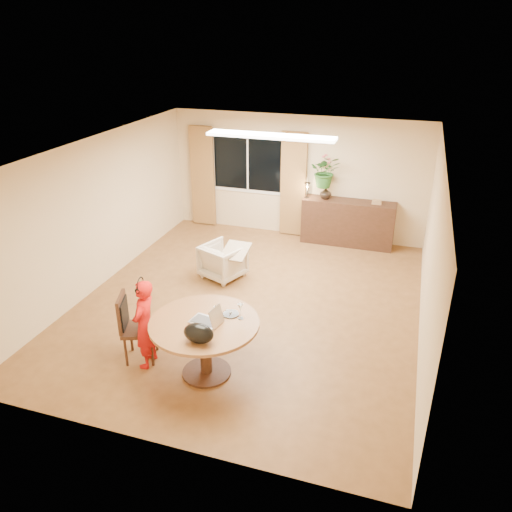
{
  "coord_description": "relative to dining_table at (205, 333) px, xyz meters",
  "views": [
    {
      "loc": [
        2.33,
        -6.89,
        4.28
      ],
      "look_at": [
        0.19,
        -0.2,
        0.99
      ],
      "focal_mm": 35.0,
      "sensor_mm": 36.0,
      "label": 1
    }
  ],
  "objects": [
    {
      "name": "floor",
      "position": [
        -0.04,
        1.93,
        -0.64
      ],
      "size": [
        6.5,
        6.5,
        0.0
      ],
      "primitive_type": "plane",
      "color": "brown",
      "rests_on": "ground"
    },
    {
      "name": "ceiling",
      "position": [
        -0.04,
        1.93,
        1.96
      ],
      "size": [
        6.5,
        6.5,
        0.0
      ],
      "primitive_type": "plane",
      "rotation": [
        3.14,
        0.0,
        0.0
      ],
      "color": "white",
      "rests_on": "wall_back"
    },
    {
      "name": "wall_back",
      "position": [
        -0.04,
        5.18,
        0.66
      ],
      "size": [
        5.5,
        0.0,
        5.5
      ],
      "primitive_type": "plane",
      "rotation": [
        1.57,
        0.0,
        0.0
      ],
      "color": "#D5BA8A",
      "rests_on": "floor"
    },
    {
      "name": "wall_left",
      "position": [
        -2.79,
        1.93,
        0.66
      ],
      "size": [
        0.0,
        6.5,
        6.5
      ],
      "primitive_type": "plane",
      "rotation": [
        1.57,
        0.0,
        1.57
      ],
      "color": "#D5BA8A",
      "rests_on": "floor"
    },
    {
      "name": "wall_right",
      "position": [
        2.71,
        1.93,
        0.66
      ],
      "size": [
        0.0,
        6.5,
        6.5
      ],
      "primitive_type": "plane",
      "rotation": [
        1.57,
        0.0,
        -1.57
      ],
      "color": "#D5BA8A",
      "rests_on": "floor"
    },
    {
      "name": "window",
      "position": [
        -1.14,
        5.16,
        0.86
      ],
      "size": [
        1.7,
        0.03,
        1.3
      ],
      "color": "white",
      "rests_on": "wall_back"
    },
    {
      "name": "curtain_left",
      "position": [
        -2.19,
        5.09,
        0.51
      ],
      "size": [
        0.55,
        0.08,
        2.25
      ],
      "primitive_type": "cube",
      "color": "brown",
      "rests_on": "wall_back"
    },
    {
      "name": "curtain_right",
      "position": [
        -0.09,
        5.09,
        0.51
      ],
      "size": [
        0.55,
        0.08,
        2.25
      ],
      "primitive_type": "cube",
      "color": "brown",
      "rests_on": "wall_back"
    },
    {
      "name": "ceiling_panel",
      "position": [
        -0.04,
        3.13,
        1.93
      ],
      "size": [
        2.2,
        0.35,
        0.05
      ],
      "primitive_type": "cube",
      "color": "white",
      "rests_on": "ceiling"
    },
    {
      "name": "dining_table",
      "position": [
        0.0,
        0.0,
        0.0
      ],
      "size": [
        1.43,
        1.43,
        0.81
      ],
      "color": "brown",
      "rests_on": "floor"
    },
    {
      "name": "dining_chair",
      "position": [
        -0.99,
        0.04,
        -0.14
      ],
      "size": [
        0.6,
        0.57,
        1.0
      ],
      "primitive_type": null,
      "rotation": [
        0.0,
        0.0,
        0.34
      ],
      "color": "#321D10",
      "rests_on": "floor"
    },
    {
      "name": "child",
      "position": [
        -0.85,
        -0.05,
        0.0
      ],
      "size": [
        0.49,
        0.34,
        1.28
      ],
      "primitive_type": "imported",
      "rotation": [
        0.0,
        0.0,
        -1.5
      ],
      "color": "#B50D11",
      "rests_on": "floor"
    },
    {
      "name": "laptop",
      "position": [
        0.01,
        0.01,
        0.3
      ],
      "size": [
        0.43,
        0.32,
        0.26
      ],
      "primitive_type": null,
      "rotation": [
        0.0,
        0.0,
        -0.17
      ],
      "color": "#B7B7BC",
      "rests_on": "dining_table"
    },
    {
      "name": "tumbler",
      "position": [
        0.08,
        0.24,
        0.22
      ],
      "size": [
        0.07,
        0.07,
        0.1
      ],
      "primitive_type": null,
      "rotation": [
        0.0,
        0.0,
        -0.07
      ],
      "color": "white",
      "rests_on": "dining_table"
    },
    {
      "name": "wine_glass",
      "position": [
        0.42,
        0.22,
        0.28
      ],
      "size": [
        0.09,
        0.09,
        0.22
      ],
      "primitive_type": null,
      "rotation": [
        0.0,
        0.0,
        0.25
      ],
      "color": "white",
      "rests_on": "dining_table"
    },
    {
      "name": "pot_lid",
      "position": [
        0.26,
        0.26,
        0.19
      ],
      "size": [
        0.26,
        0.26,
        0.03
      ],
      "primitive_type": null,
      "rotation": [
        0.0,
        0.0,
        -0.23
      ],
      "color": "white",
      "rests_on": "dining_table"
    },
    {
      "name": "handbag",
      "position": [
        0.12,
        -0.43,
        0.3
      ],
      "size": [
        0.43,
        0.33,
        0.25
      ],
      "primitive_type": null,
      "rotation": [
        0.0,
        0.0,
        0.3
      ],
      "color": "black",
      "rests_on": "dining_table"
    },
    {
      "name": "armchair",
      "position": [
        -0.81,
        2.71,
        -0.32
      ],
      "size": [
        0.9,
        0.91,
        0.64
      ],
      "primitive_type": "imported",
      "rotation": [
        0.0,
        0.0,
        2.76
      ],
      "color": "beige",
      "rests_on": "floor"
    },
    {
      "name": "throw",
      "position": [
        -0.54,
        2.67,
        0.02
      ],
      "size": [
        0.47,
        0.56,
        0.03
      ],
      "primitive_type": null,
      "rotation": [
        0.0,
        0.0,
        -0.03
      ],
      "color": "beige",
      "rests_on": "armchair"
    },
    {
      "name": "sideboard",
      "position": [
        1.14,
        4.94,
        -0.16
      ],
      "size": [
        1.91,
        0.47,
        0.95
      ],
      "primitive_type": "cube",
      "color": "#321D10",
      "rests_on": "floor"
    },
    {
      "name": "vase",
      "position": [
        0.63,
        4.94,
        0.44
      ],
      "size": [
        0.27,
        0.27,
        0.25
      ],
      "primitive_type": "imported",
      "rotation": [
        0.0,
        0.0,
        -0.13
      ],
      "color": "black",
      "rests_on": "sideboard"
    },
    {
      "name": "bouquet",
      "position": [
        0.6,
        4.94,
        0.89
      ],
      "size": [
        0.7,
        0.64,
        0.66
      ],
      "primitive_type": "imported",
      "rotation": [
        0.0,
        0.0,
        0.24
      ],
      "color": "#386726",
      "rests_on": "vase"
    },
    {
      "name": "book_stack",
      "position": [
        1.69,
        4.94,
        0.36
      ],
      "size": [
        0.23,
        0.19,
        0.08
      ],
      "primitive_type": null,
      "rotation": [
        0.0,
        0.0,
        0.24
      ],
      "color": "#895E45",
      "rests_on": "sideboard"
    },
    {
      "name": "desk_lamp",
      "position": [
        0.25,
        4.89,
        0.49
      ],
      "size": [
        0.16,
        0.16,
        0.34
      ],
      "primitive_type": null,
      "rotation": [
        0.0,
        0.0,
        -0.12
      ],
      "color": "black",
      "rests_on": "sideboard"
    }
  ]
}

